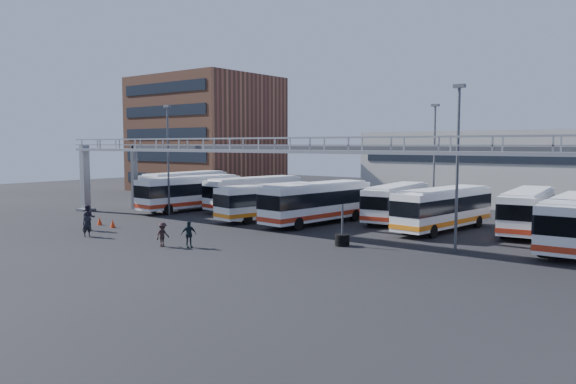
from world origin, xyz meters
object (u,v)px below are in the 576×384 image
Objects in this scene: light_pole_back at (434,154)px; pedestrian_d at (189,234)px; bus_6 at (443,207)px; bus_7 at (528,209)px; bus_0 at (185,186)px; bus_8 at (573,221)px; light_pole_left at (168,154)px; pedestrian_b at (88,218)px; bus_5 at (396,201)px; bus_3 at (270,200)px; pedestrian_c at (163,234)px; bus_1 at (190,192)px; cone_right at (113,224)px; bus_4 at (317,201)px; tire_stack at (342,239)px; bus_2 at (254,192)px; cone_left at (100,221)px; pedestrian_a at (87,224)px; light_pole_mid at (458,159)px.

pedestrian_d is (-6.06, -24.09, -4.87)m from light_pole_back.
bus_6 is 6.07m from bus_7.
bus_0 is 27.11m from pedestrian_d.
bus_0 is 40.14m from bus_8.
pedestrian_b is (2.61, -10.07, -4.74)m from light_pole_left.
bus_8 is at bearing -26.33° from bus_5.
pedestrian_c is (2.76, -14.14, -0.93)m from bus_3.
cone_right is at bearing -68.13° from bus_1.
bus_4 reaches higher than bus_6.
tire_stack is at bearing -13.72° from bus_1.
light_pole_back reaches higher than bus_6.
light_pole_left is at bearing -55.11° from bus_0.
bus_8 is at bearing 32.43° from tire_stack.
bus_4 is 14.75m from pedestrian_c.
bus_0 reaches higher than pedestrian_b.
cone_left is (-3.24, -15.48, -1.51)m from bus_2.
pedestrian_d is 2.60× the size of cone_left.
cone_right is (-21.39, -14.47, -1.49)m from bus_6.
bus_3 is 20.71m from bus_7.
bus_4 is 7.23× the size of pedestrian_c.
light_pole_left is 13.62m from pedestrian_a.
light_pole_back is at bearing 34.99° from light_pole_left.
bus_4 is at bearing -118.54° from light_pole_back.
bus_0 reaches higher than pedestrian_d.
bus_0 is at bearing 146.88° from bus_1.
cone_left is 0.99× the size of cone_right.
bus_5 is at bearing 26.35° from light_pole_left.
light_pole_back is at bearing 94.48° from tire_stack.
bus_8 is at bearing -29.22° from pedestrian_b.
bus_7 is 33.14m from pedestrian_b.
bus_3 reaches higher than pedestrian_b.
bus_2 is at bearing 160.22° from light_pole_mid.
bus_7 is at bearing 30.83° from cone_left.
tire_stack is at bearing -34.72° from pedestrian_b.
bus_1 is 16.53m from pedestrian_a.
bus_6 is 9.69m from bus_8.
light_pole_mid is at bearing -12.13° from bus_2.
light_pole_back reaches higher than bus_7.
bus_2 is 11.30m from bus_4.
bus_1 is 6.73× the size of pedestrian_d.
pedestrian_c is at bearing 143.33° from pedestrian_d.
bus_2 is at bearing 63.62° from light_pole_left.
bus_1 is 6.35m from bus_2.
bus_8 is (13.52, -9.78, -3.88)m from light_pole_back.
bus_4 is 18.07m from pedestrian_b.
cone_left is (0.58, -7.79, -5.40)m from light_pole_left.
pedestrian_a is 5.95m from cone_left.
bus_2 is 6.55× the size of pedestrian_d.
pedestrian_b is at bearing -150.40° from bus_7.
pedestrian_b is at bearing 66.62° from pedestrian_a.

